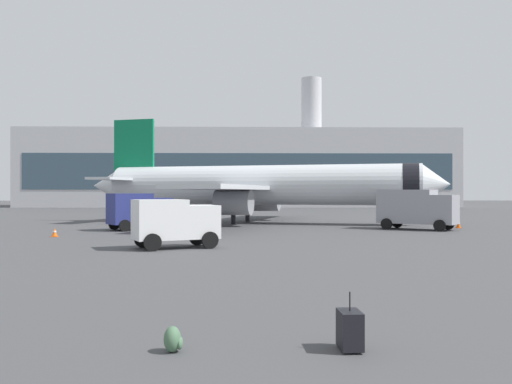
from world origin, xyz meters
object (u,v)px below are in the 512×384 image
safety_cone_near (147,226)px  traveller_backpack (173,340)px  cargo_van (175,221)px  rolling_suitcase (350,330)px  service_truck (139,210)px  fuel_truck (416,207)px  safety_cone_outer (207,216)px  safety_cone_far (55,232)px  safety_cone_mid (458,224)px  airplane_at_gate (258,185)px

safety_cone_near → traveller_backpack: bearing=-79.1°
cargo_van → rolling_suitcase: 19.85m
service_truck → safety_cone_near: (0.71, -0.53, -1.26)m
fuel_truck → safety_cone_near: (-21.46, -0.47, -1.42)m
service_truck → traveller_backpack: service_truck is taller
cargo_van → safety_cone_outer: (-0.47, 31.78, -1.07)m
service_truck → safety_cone_outer: (4.17, 17.42, -1.23)m
service_truck → safety_cone_far: 8.05m
safety_cone_outer → rolling_suitcase: bearing=-83.1°
safety_cone_outer → rolling_suitcase: rolling_suitcase is taller
safety_cone_near → safety_cone_outer: (3.46, 17.95, 0.03)m
cargo_van → traveller_backpack: size_ratio=10.07×
service_truck → safety_cone_outer: 17.95m
cargo_van → safety_cone_far: (-9.02, 7.72, -1.16)m
service_truck → safety_cone_mid: size_ratio=7.44×
traveller_backpack → safety_cone_outer: bearing=93.2°
rolling_suitcase → traveller_backpack: 3.31m
airplane_at_gate → service_truck: bearing=-136.2°
airplane_at_gate → fuel_truck: bearing=-37.0°
safety_cone_mid → traveller_backpack: 39.98m
safety_cone_far → traveller_backpack: safety_cone_far is taller
fuel_truck → safety_cone_outer: 25.13m
cargo_van → airplane_at_gate: bearing=77.9°
service_truck → rolling_suitcase: service_truck is taller
cargo_van → safety_cone_mid: 26.92m
safety_cone_mid → rolling_suitcase: bearing=-114.5°
safety_cone_near → safety_cone_outer: size_ratio=0.91×
cargo_van → safety_cone_near: bearing=105.9°
fuel_truck → safety_cone_mid: bearing=22.7°
safety_cone_near → rolling_suitcase: (9.61, -32.82, 0.04)m
safety_cone_mid → fuel_truck: bearing=-157.3°
safety_cone_near → safety_cone_far: size_ratio=1.18×
service_truck → rolling_suitcase: (10.32, -33.35, -1.22)m
safety_cone_outer → cargo_van: bearing=-89.1°
service_truck → airplane_at_gate: bearing=43.8°
cargo_van → safety_cone_mid: size_ratio=6.89×
safety_cone_outer → rolling_suitcase: size_ratio=0.70×
traveller_backpack → safety_cone_near: bearing=100.9°
safety_cone_mid → safety_cone_outer: (-22.09, 15.77, 0.04)m
rolling_suitcase → traveller_backpack: (-3.30, -0.04, -0.16)m
cargo_van → safety_cone_near: size_ratio=6.86×
safety_cone_near → safety_cone_outer: bearing=79.1°
cargo_van → safety_cone_outer: 31.80m
airplane_at_gate → safety_cone_near: 13.74m
rolling_suitcase → safety_cone_near: bearing=106.3°
rolling_suitcase → traveller_backpack: rolling_suitcase is taller
cargo_van → safety_cone_mid: (21.62, 16.01, -1.10)m
airplane_at_gate → service_truck: 13.60m
fuel_truck → safety_cone_far: bearing=-166.1°
fuel_truck → safety_cone_outer: (-17.99, 17.48, -1.39)m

